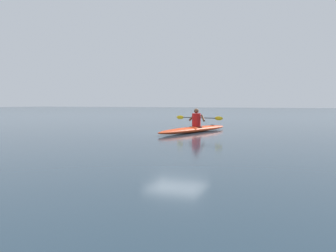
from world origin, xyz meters
TOP-DOWN VIEW (x-y plane):
  - ground_plane at (0.00, 0.00)m, footprint 160.00×160.00m
  - kayak at (-0.76, -0.23)m, footprint 1.88×5.15m
  - kayaker at (-0.80, -0.38)m, footprint 2.35×0.70m

SIDE VIEW (x-z plane):
  - ground_plane at x=0.00m, z-range 0.00..0.00m
  - kayak at x=-0.76m, z-range 0.00..0.25m
  - kayaker at x=-0.80m, z-range 0.19..0.98m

